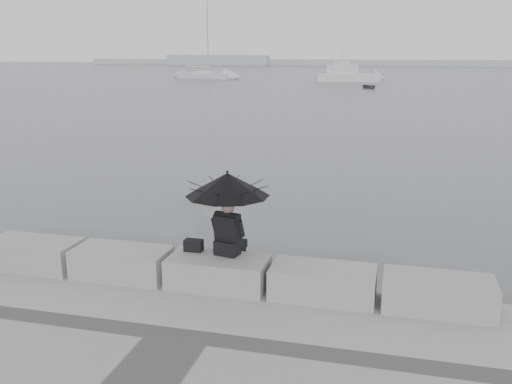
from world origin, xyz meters
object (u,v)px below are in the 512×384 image
(sailboat_left, at_px, (205,75))
(dinghy, at_px, (369,86))
(motor_cruiser, at_px, (348,75))
(seated_person, at_px, (227,192))

(sailboat_left, bearing_deg, dinghy, -20.15)
(sailboat_left, distance_m, dinghy, 30.59)
(dinghy, bearing_deg, sailboat_left, 118.19)
(motor_cruiser, xyz_separation_m, dinghy, (3.75, -13.25, -0.66))
(seated_person, relative_size, sailboat_left, 0.11)
(seated_person, xyz_separation_m, motor_cruiser, (-4.98, 71.71, -1.15))
(dinghy, bearing_deg, seated_person, -117.41)
(motor_cruiser, bearing_deg, dinghy, -86.06)
(sailboat_left, relative_size, dinghy, 4.63)
(seated_person, distance_m, motor_cruiser, 71.90)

